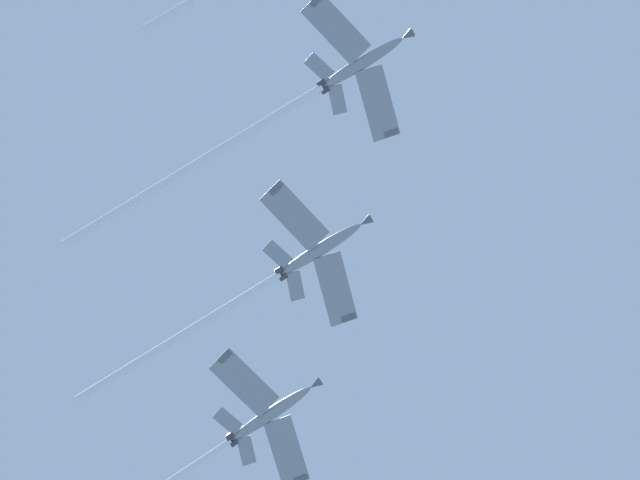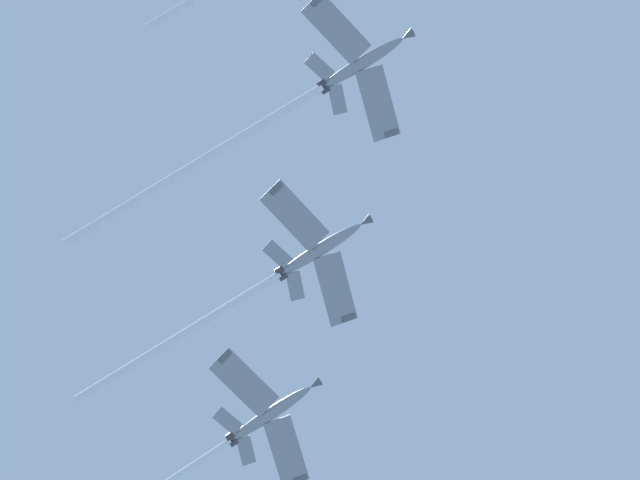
# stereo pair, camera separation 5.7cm
# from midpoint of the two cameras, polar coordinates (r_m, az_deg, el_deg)

# --- Properties ---
(jet_second) EXTENTS (47.81, 19.82, 14.60)m
(jet_second) POSITION_cam_midpoint_polar(r_m,az_deg,el_deg) (155.63, -1.43, 5.96)
(jet_second) COLOR gray
(jet_third) EXTENTS (39.77, 19.73, 13.86)m
(jet_third) POSITION_cam_midpoint_polar(r_m,az_deg,el_deg) (155.54, -2.02, -1.68)
(jet_third) COLOR gray
(jet_fourth) EXTENTS (45.36, 19.81, 15.04)m
(jet_fourth) POSITION_cam_midpoint_polar(r_m,az_deg,el_deg) (159.86, -4.14, -9.05)
(jet_fourth) COLOR gray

